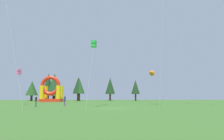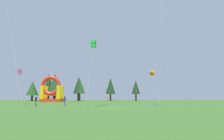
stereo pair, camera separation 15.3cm
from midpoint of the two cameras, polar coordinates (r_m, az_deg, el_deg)
The scene contains 14 objects.
ground_plane at distance 29.10m, azimuth 0.58°, elevation -10.68°, with size 120.00×120.00×0.00m, color #3D6B28.
kite_pink_box at distance 45.95m, azimuth -24.44°, elevation -0.48°, with size 1.33×1.70×7.15m.
kite_orange_delta at distance 50.99m, azimuth 11.09°, elevation -0.69°, with size 2.44×1.87×8.20m.
kite_green_box at distance 30.71m, azimuth -5.08°, elevation 7.28°, with size 1.08×4.24×9.95m.
person_midfield at distance 36.53m, azimuth -12.98°, elevation -8.14°, with size 0.39×0.39×1.77m.
person_near_camera at distance 35.64m, azimuth -20.37°, elevation -7.90°, with size 0.36×0.36×1.77m.
inflatable_yellow_castle at distance 63.21m, azimuth -16.51°, elevation -5.86°, with size 6.09×4.87×7.61m.
tree_row_0 at distance 75.02m, azimuth -21.32°, elevation -4.81°, with size 4.06×4.06×6.75m.
tree_row_1 at distance 77.04m, azimuth -17.24°, elevation -3.90°, with size 4.43×4.43×9.70m.
tree_row_2 at distance 73.86m, azimuth -15.67°, elevation -3.98°, with size 5.52×5.52×9.49m.
tree_row_3 at distance 71.24m, azimuth -9.28°, elevation -4.27°, with size 3.66×3.66×8.16m.
tree_row_4 at distance 71.24m, azimuth -8.97°, elevation -4.43°, with size 3.75×3.75×7.81m.
tree_row_5 at distance 74.03m, azimuth -0.37°, elevation -4.47°, with size 3.45×3.45×8.29m.
tree_row_6 at distance 72.17m, azimuth 6.73°, elevation -4.77°, with size 2.94×2.94×7.29m.
Camera 2 is at (-0.77, -29.04, 1.76)m, focal length 32.69 mm.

